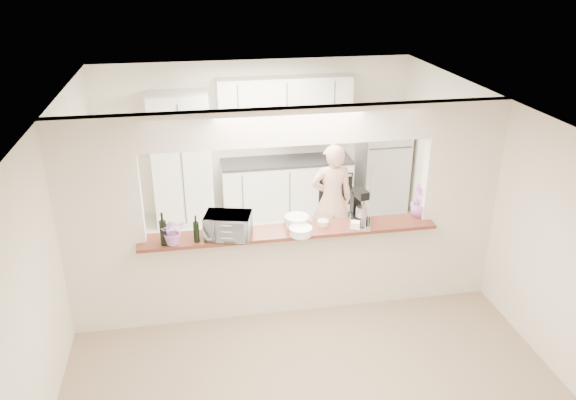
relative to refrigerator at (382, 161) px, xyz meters
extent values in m
plane|color=tan|center=(-2.05, -2.65, -0.85)|extent=(6.00, 6.00, 0.00)
cube|color=beige|center=(-2.05, -1.10, -0.84)|extent=(5.00, 2.90, 0.01)
cube|color=silver|center=(-4.10, -2.65, 0.40)|extent=(0.90, 0.15, 2.50)
cube|color=silver|center=(0.00, -2.65, 0.40)|extent=(0.90, 0.15, 2.50)
cube|color=silver|center=(-2.05, -2.65, 1.45)|extent=(3.20, 0.15, 0.40)
cube|color=silver|center=(-2.05, -2.65, -0.32)|extent=(3.20, 0.15, 1.05)
cube|color=maroon|center=(-2.05, -2.70, 0.22)|extent=(3.40, 0.38, 0.04)
cube|color=silver|center=(-3.25, 0.05, 0.20)|extent=(0.90, 0.60, 2.10)
cube|color=silver|center=(-1.60, 0.05, -0.40)|extent=(2.10, 0.60, 0.90)
cube|color=#2F2F32|center=(-1.60, 0.05, 0.07)|extent=(2.10, 0.62, 0.04)
cube|color=silver|center=(-1.60, 0.18, 1.02)|extent=(2.10, 0.35, 0.75)
cube|color=black|center=(-1.35, 0.07, 0.59)|extent=(0.75, 0.45, 0.12)
cube|color=black|center=(-0.85, -0.25, -0.35)|extent=(0.55, 0.02, 0.55)
cube|color=silver|center=(0.00, 0.00, 0.00)|extent=(0.75, 0.70, 1.70)
imported|color=#D470B6|center=(-3.35, -2.80, 0.39)|extent=(0.32, 0.30, 0.30)
cylinder|color=black|center=(-3.10, -2.80, 0.36)|extent=(0.06, 0.06, 0.23)
cylinder|color=black|center=(-3.10, -2.80, 0.51)|extent=(0.02, 0.02, 0.08)
cylinder|color=black|center=(-3.45, -2.80, 0.38)|extent=(0.08, 0.08, 0.28)
cylinder|color=black|center=(-3.45, -2.80, 0.57)|extent=(0.03, 0.03, 0.10)
imported|color=#ADAEB2|center=(-2.75, -2.75, 0.38)|extent=(0.57, 0.46, 0.28)
imported|color=white|center=(-2.75, -2.77, 0.35)|extent=(0.37, 0.37, 0.22)
cylinder|color=white|center=(-1.95, -2.62, 0.30)|extent=(0.27, 0.27, 0.12)
cylinder|color=white|center=(-1.95, -2.62, 0.36)|extent=(0.28, 0.28, 0.01)
cylinder|color=white|center=(-1.95, -2.84, 0.28)|extent=(0.25, 0.25, 0.08)
cylinder|color=white|center=(-1.95, -2.84, 0.33)|extent=(0.26, 0.26, 0.01)
cylinder|color=maroon|center=(-2.01, -2.57, 0.27)|extent=(0.15, 0.15, 0.07)
cylinder|color=beige|center=(-1.65, -2.65, 0.27)|extent=(0.13, 0.13, 0.06)
cube|color=silver|center=(-1.25, -2.80, 0.25)|extent=(0.28, 0.22, 0.02)
cube|color=white|center=(-1.25, -2.80, 0.29)|extent=(0.13, 0.13, 0.06)
cube|color=black|center=(-1.20, -2.60, 0.27)|extent=(0.21, 0.29, 0.07)
cube|color=black|center=(-1.22, -2.51, 0.45)|extent=(0.13, 0.11, 0.28)
cube|color=black|center=(-1.20, -2.61, 0.59)|extent=(0.15, 0.24, 0.09)
cylinder|color=#B7B7BC|center=(-1.19, -2.66, 0.38)|extent=(0.13, 0.13, 0.12)
imported|color=#C574D8|center=(-0.45, -2.60, 0.44)|extent=(0.30, 0.30, 0.40)
imported|color=#DA9F8D|center=(-1.21, -1.36, -0.03)|extent=(0.61, 0.42, 1.63)
camera|label=1|loc=(-3.08, -8.33, 3.13)|focal=35.00mm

